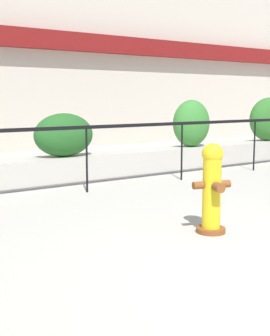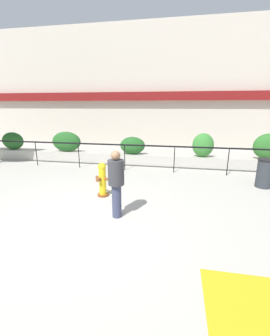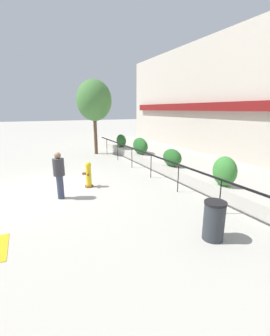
# 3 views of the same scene
# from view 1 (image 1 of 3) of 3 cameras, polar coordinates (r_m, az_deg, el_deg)

# --- Properties ---
(planter_wall_low) EXTENTS (18.00, 0.70, 0.50)m
(planter_wall_low) POSITION_cam_1_polar(r_m,az_deg,el_deg) (9.03, -9.31, -0.25)
(planter_wall_low) COLOR #B7B2A8
(planter_wall_low) RESTS_ON ground
(fence_railing_segment) EXTENTS (15.00, 0.05, 1.15)m
(fence_railing_segment) POSITION_cam_1_polar(r_m,az_deg,el_deg) (7.98, -5.95, 4.23)
(fence_railing_segment) COLOR black
(fence_railing_segment) RESTS_ON ground
(hedge_bush_2) EXTENTS (1.20, 0.70, 0.83)m
(hedge_bush_2) POSITION_cam_1_polar(r_m,az_deg,el_deg) (9.02, -8.66, 4.00)
(hedge_bush_2) COLOR #235B23
(hedge_bush_2) RESTS_ON planter_wall_low
(hedge_bush_3) EXTENTS (0.94, 0.70, 1.07)m
(hedge_bush_3) POSITION_cam_1_polar(r_m,az_deg,el_deg) (10.86, 6.89, 5.43)
(hedge_bush_3) COLOR #387F33
(hedge_bush_3) RESTS_ON planter_wall_low
(hedge_bush_4) EXTENTS (1.26, 0.68, 1.13)m
(hedge_bush_4) POSITION_cam_1_polar(r_m,az_deg,el_deg) (12.85, 15.95, 5.74)
(hedge_bush_4) COLOR #2D6B28
(hedge_bush_4) RESTS_ON planter_wall_low
(fire_hydrant) EXTENTS (0.48, 0.48, 1.08)m
(fire_hydrant) POSITION_cam_1_polar(r_m,az_deg,el_deg) (5.63, 9.33, -2.37)
(fire_hydrant) COLOR brown
(fire_hydrant) RESTS_ON ground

